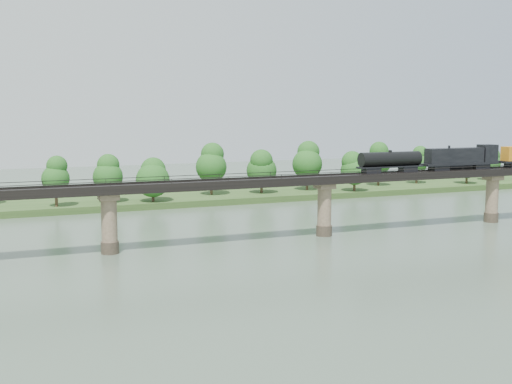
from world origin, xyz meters
name	(u,v)px	position (x,y,z in m)	size (l,w,h in m)	color
ground	(421,273)	(0.00, 0.00, 0.00)	(400.00, 400.00, 0.00)	#3C4D3E
far_bank	(227,196)	(0.00, 85.00, 0.80)	(300.00, 24.00, 1.60)	#2A451B
bridge	(324,207)	(0.00, 30.00, 5.46)	(236.00, 30.00, 11.50)	#473A2D
bridge_superstructure	(325,174)	(0.00, 30.00, 11.79)	(220.00, 4.90, 0.75)	black
far_treeline	(202,168)	(-8.21, 80.52, 8.83)	(289.06, 17.54, 13.60)	#382619
freight_train	(510,156)	(44.45, 30.00, 13.87)	(72.12, 2.81, 4.96)	black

